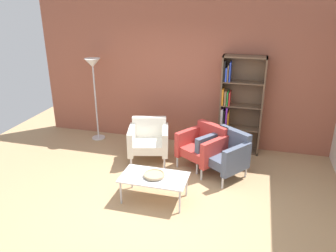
# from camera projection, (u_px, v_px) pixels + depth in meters

# --- Properties ---
(ground_plane) EXTENTS (8.32, 8.32, 0.00)m
(ground_plane) POSITION_uv_depth(u_px,v_px,m) (155.00, 205.00, 4.98)
(ground_plane) COLOR tan
(brick_back_panel) EXTENTS (6.40, 0.12, 2.90)m
(brick_back_panel) POSITION_uv_depth(u_px,v_px,m) (190.00, 74.00, 6.66)
(brick_back_panel) COLOR #9E5642
(brick_back_panel) RESTS_ON ground_plane
(bookshelf_tall) EXTENTS (0.80, 0.30, 1.90)m
(bookshelf_tall) POSITION_uv_depth(u_px,v_px,m) (237.00, 106.00, 6.43)
(bookshelf_tall) COLOR brown
(bookshelf_tall) RESTS_ON ground_plane
(coffee_table_low) EXTENTS (1.00, 0.56, 0.40)m
(coffee_table_low) POSITION_uv_depth(u_px,v_px,m) (154.00, 178.00, 4.98)
(coffee_table_low) COLOR silver
(coffee_table_low) RESTS_ON ground_plane
(decorative_bowl) EXTENTS (0.32, 0.32, 0.05)m
(decorative_bowl) POSITION_uv_depth(u_px,v_px,m) (154.00, 175.00, 4.96)
(decorative_bowl) COLOR tan
(decorative_bowl) RESTS_ON coffee_table_low
(armchair_near_window) EXTENTS (0.85, 0.81, 0.78)m
(armchair_near_window) POSITION_uv_depth(u_px,v_px,m) (149.00, 140.00, 6.21)
(armchair_near_window) COLOR white
(armchair_near_window) RESTS_ON ground_plane
(armchair_by_bookshelf) EXTENTS (0.94, 0.93, 0.78)m
(armchair_by_bookshelf) POSITION_uv_depth(u_px,v_px,m) (203.00, 146.00, 5.94)
(armchair_by_bookshelf) COLOR #B73833
(armchair_by_bookshelf) RESTS_ON ground_plane
(armchair_spare_guest) EXTENTS (0.95, 0.93, 0.78)m
(armchair_spare_guest) POSITION_uv_depth(u_px,v_px,m) (225.00, 153.00, 5.68)
(armchair_spare_guest) COLOR #4C566B
(armchair_spare_guest) RESTS_ON ground_plane
(floor_lamp_torchiere) EXTENTS (0.32, 0.32, 1.74)m
(floor_lamp_torchiere) POSITION_uv_depth(u_px,v_px,m) (93.00, 73.00, 6.77)
(floor_lamp_torchiere) COLOR silver
(floor_lamp_torchiere) RESTS_ON ground_plane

